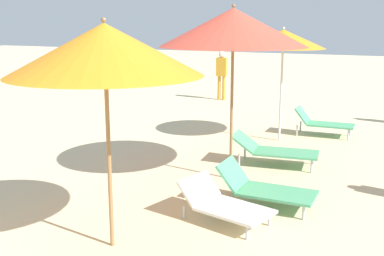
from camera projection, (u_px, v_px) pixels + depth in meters
name	position (u px, v px, depth m)	size (l,w,h in m)	color
umbrella_second	(105.00, 50.00, 5.39)	(2.25, 2.25, 2.75)	olive
lounger_second_shoreside	(224.00, 204.00, 6.56)	(1.37, 0.93, 0.55)	white
umbrella_third	(233.00, 28.00, 7.85)	(2.47, 2.47, 2.98)	olive
lounger_third_shoreside	(274.00, 150.00, 9.14)	(1.69, 0.87, 0.60)	#4CA572
lounger_third_inland	(264.00, 187.00, 7.12)	(1.43, 0.67, 0.63)	#4CA572
umbrella_farthest	(283.00, 39.00, 10.61)	(1.87, 1.87, 2.59)	silver
lounger_farthest_shoreside	(322.00, 122.00, 11.51)	(1.39, 0.65, 0.67)	#4CA572
person_walking_mid	(222.00, 70.00, 16.66)	(0.38, 0.26, 1.70)	orange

